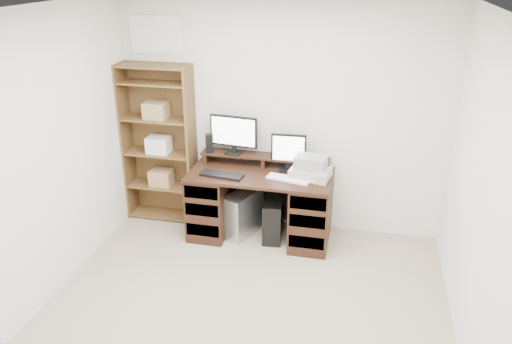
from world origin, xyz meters
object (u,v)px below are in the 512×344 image
(desk, at_px, (260,204))
(monitor_wide, at_px, (234,133))
(monitor_small, at_px, (289,151))
(tower_silver, at_px, (243,213))
(bookshelf, at_px, (160,142))
(printer, at_px, (310,173))
(tower_black, at_px, (273,218))

(desk, height_order, monitor_wide, monitor_wide)
(monitor_small, height_order, tower_silver, monitor_small)
(monitor_wide, distance_m, tower_silver, 0.89)
(tower_silver, bearing_deg, bookshelf, -170.52)
(desk, relative_size, tower_silver, 3.02)
(monitor_wide, xyz_separation_m, monitor_small, (0.61, -0.06, -0.14))
(tower_silver, bearing_deg, desk, 18.97)
(desk, height_order, monitor_small, monitor_small)
(monitor_wide, bearing_deg, monitor_small, 0.78)
(printer, relative_size, bookshelf, 0.22)
(desk, relative_size, tower_black, 3.19)
(desk, bearing_deg, monitor_small, 27.01)
(tower_black, bearing_deg, desk, 176.32)
(tower_silver, bearing_deg, tower_black, 20.44)
(monitor_wide, xyz_separation_m, printer, (0.86, -0.20, -0.30))
(desk, height_order, printer, printer)
(desk, xyz_separation_m, bookshelf, (-1.21, 0.21, 0.53))
(monitor_small, bearing_deg, printer, -31.34)
(desk, distance_m, tower_black, 0.22)
(monitor_wide, bearing_deg, bookshelf, -174.54)
(tower_black, bearing_deg, monitor_wide, 153.04)
(monitor_small, xyz_separation_m, printer, (0.25, -0.14, -0.17))
(monitor_wide, xyz_separation_m, bookshelf, (-0.87, 0.02, -0.19))
(desk, bearing_deg, tower_silver, 178.01)
(tower_black, relative_size, bookshelf, 0.26)
(desk, height_order, tower_silver, desk)
(desk, distance_m, monitor_wide, 0.82)
(monitor_wide, height_order, monitor_small, monitor_wide)
(printer, bearing_deg, monitor_wide, 175.66)
(monitor_small, relative_size, tower_black, 0.85)
(monitor_small, bearing_deg, monitor_wide, 171.07)
(desk, xyz_separation_m, monitor_small, (0.27, 0.14, 0.58))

